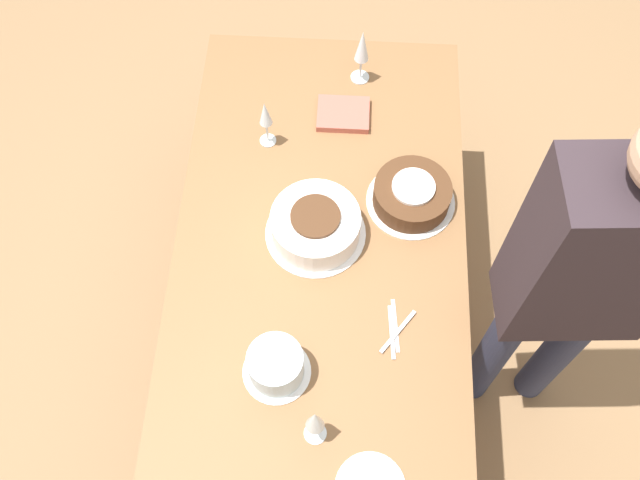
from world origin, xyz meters
TOP-DOWN VIEW (x-y plane):
  - ground_plane at (0.00, 0.00)m, footprint 12.00×12.00m
  - dining_table at (0.00, 0.00)m, footprint 1.77×0.93m
  - cake_center_white at (0.05, 0.02)m, footprint 0.32×0.32m
  - cake_front_chocolate at (0.19, -0.29)m, footprint 0.29×0.29m
  - cake_back_decorated at (-0.42, 0.10)m, footprint 0.20×0.20m
  - wine_glass_near at (0.70, -0.11)m, footprint 0.07×0.07m
  - wine_glass_far at (0.40, 0.20)m, footprint 0.06×0.06m
  - wine_glass_extra at (-0.59, -0.02)m, footprint 0.06×0.06m
  - fork_pile at (-0.27, -0.24)m, footprint 0.19×0.11m
  - napkin_stack at (0.52, -0.05)m, footprint 0.15×0.18m
  - person_cutting at (-0.19, -0.72)m, footprint 0.25×0.41m

SIDE VIEW (x-z plane):
  - ground_plane at x=0.00m, z-range 0.00..0.00m
  - dining_table at x=0.00m, z-range 0.27..0.99m
  - fork_pile at x=-0.27m, z-range 0.72..0.73m
  - napkin_stack at x=0.52m, z-range 0.72..0.75m
  - cake_front_chocolate at x=0.19m, z-range 0.72..0.81m
  - cake_center_white at x=0.05m, z-range 0.72..0.83m
  - cake_back_decorated at x=-0.42m, z-range 0.72..0.84m
  - wine_glass_far at x=0.40m, z-range 0.76..0.96m
  - wine_glass_extra at x=-0.59m, z-range 0.76..0.97m
  - wine_glass_near at x=0.70m, z-range 0.76..0.99m
  - person_cutting at x=-0.19m, z-range 0.17..1.83m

